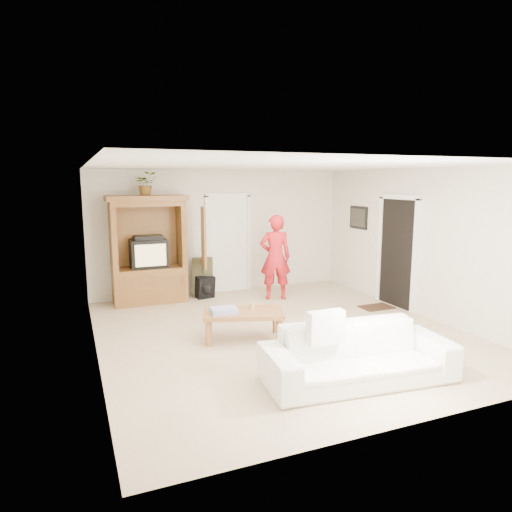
{
  "coord_description": "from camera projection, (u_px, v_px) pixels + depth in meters",
  "views": [
    {
      "loc": [
        -2.99,
        -6.27,
        2.38
      ],
      "look_at": [
        -0.17,
        0.6,
        1.15
      ],
      "focal_mm": 32.0,
      "sensor_mm": 36.0,
      "label": 1
    }
  ],
  "objects": [
    {
      "name": "door_back",
      "position": [
        228.0,
        244.0,
        9.83
      ],
      "size": [
        0.85,
        0.05,
        2.04
      ],
      "primitive_type": "cube",
      "color": "white",
      "rests_on": "floor"
    },
    {
      "name": "ceiling",
      "position": [
        282.0,
        166.0,
        6.81
      ],
      "size": [
        6.0,
        6.0,
        0.0
      ],
      "primitive_type": "plane",
      "rotation": [
        3.14,
        0.0,
        0.0
      ],
      "color": "white",
      "rests_on": "floor"
    },
    {
      "name": "sofa",
      "position": [
        358.0,
        354.0,
        5.44
      ],
      "size": [
        2.36,
        1.11,
        0.67
      ],
      "primitive_type": "imported",
      "rotation": [
        0.0,
        0.0,
        -0.1
      ],
      "color": "white",
      "rests_on": "floor"
    },
    {
      "name": "wall_front",
      "position": [
        418.0,
        297.0,
        4.28
      ],
      "size": [
        5.5,
        0.0,
        5.5
      ],
      "primitive_type": "plane",
      "rotation": [
        -1.57,
        0.0,
        0.0
      ],
      "color": "silver",
      "rests_on": "floor"
    },
    {
      "name": "towel",
      "position": [
        224.0,
        310.0,
        6.74
      ],
      "size": [
        0.4,
        0.31,
        0.08
      ],
      "primitive_type": "cube",
      "rotation": [
        0.0,
        0.0,
        -0.08
      ],
      "color": "#F551B1",
      "rests_on": "coffee_table"
    },
    {
      "name": "candle",
      "position": [
        252.0,
        306.0,
        6.96
      ],
      "size": [
        0.08,
        0.08,
        0.1
      ],
      "primitive_type": "cylinder",
      "color": "tan",
      "rests_on": "coffee_table"
    },
    {
      "name": "coffee_table",
      "position": [
        243.0,
        315.0,
        6.87
      ],
      "size": [
        1.34,
        0.99,
        0.44
      ],
      "rotation": [
        0.0,
        0.0,
        -0.31
      ],
      "color": "brown",
      "rests_on": "floor"
    },
    {
      "name": "wall_back",
      "position": [
        221.0,
        232.0,
        9.76
      ],
      "size": [
        5.5,
        0.0,
        5.5
      ],
      "primitive_type": "plane",
      "rotation": [
        1.57,
        0.0,
        0.0
      ],
      "color": "silver",
      "rests_on": "floor"
    },
    {
      "name": "wall_right",
      "position": [
        422.0,
        242.0,
        8.05
      ],
      "size": [
        0.0,
        6.0,
        6.0
      ],
      "primitive_type": "plane",
      "rotation": [
        1.57,
        0.0,
        -1.57
      ],
      "color": "silver",
      "rests_on": "floor"
    },
    {
      "name": "man",
      "position": [
        275.0,
        257.0,
        9.16
      ],
      "size": [
        0.72,
        0.57,
        1.72
      ],
      "primitive_type": "imported",
      "rotation": [
        0.0,
        0.0,
        2.86
      ],
      "color": "red",
      "rests_on": "floor"
    },
    {
      "name": "backpack_black",
      "position": [
        205.0,
        288.0,
        9.3
      ],
      "size": [
        0.39,
        0.28,
        0.44
      ],
      "primitive_type": null,
      "rotation": [
        0.0,
        0.0,
        0.19
      ],
      "color": "black",
      "rests_on": "floor"
    },
    {
      "name": "wall_left",
      "position": [
        92.0,
        264.0,
        5.99
      ],
      "size": [
        0.0,
        6.0,
        6.0
      ],
      "primitive_type": "plane",
      "rotation": [
        1.57,
        0.0,
        1.57
      ],
      "color": "silver",
      "rests_on": "floor"
    },
    {
      "name": "plant",
      "position": [
        146.0,
        184.0,
        8.66
      ],
      "size": [
        0.41,
        0.35,
        0.44
      ],
      "primitive_type": "imported",
      "rotation": [
        0.0,
        0.0,
        -0.02
      ],
      "color": "#4C7238",
      "rests_on": "armoire"
    },
    {
      "name": "doormat",
      "position": [
        377.0,
        307.0,
        8.64
      ],
      "size": [
        0.6,
        0.4,
        0.02
      ],
      "primitive_type": "cube",
      "color": "#382316",
      "rests_on": "floor"
    },
    {
      "name": "backpack_olive",
      "position": [
        203.0,
        277.0,
        9.45
      ],
      "size": [
        0.49,
        0.41,
        0.8
      ],
      "primitive_type": null,
      "rotation": [
        0.0,
        0.0,
        -0.27
      ],
      "color": "#47442B",
      "rests_on": "floor"
    },
    {
      "name": "floor",
      "position": [
        280.0,
        332.0,
        7.24
      ],
      "size": [
        6.0,
        6.0,
        0.0
      ],
      "primitive_type": "plane",
      "color": "tan",
      "rests_on": "ground"
    },
    {
      "name": "doorway_right",
      "position": [
        397.0,
        253.0,
        8.64
      ],
      "size": [
        0.05,
        0.9,
        2.04
      ],
      "primitive_type": "cube",
      "color": "black",
      "rests_on": "floor"
    },
    {
      "name": "framed_picture",
      "position": [
        359.0,
        218.0,
        9.73
      ],
      "size": [
        0.03,
        0.6,
        0.48
      ],
      "primitive_type": "cube",
      "color": "black",
      "rests_on": "wall_right"
    },
    {
      "name": "armoire",
      "position": [
        150.0,
        257.0,
        8.93
      ],
      "size": [
        1.82,
        1.14,
        2.1
      ],
      "color": "brown",
      "rests_on": "floor"
    }
  ]
}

